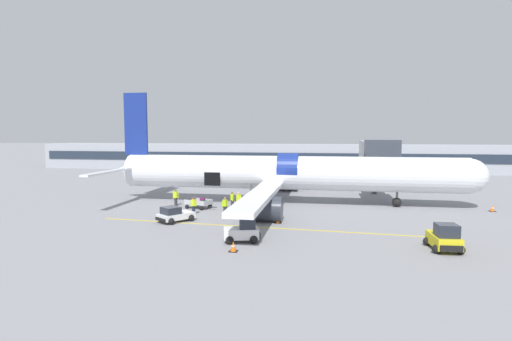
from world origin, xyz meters
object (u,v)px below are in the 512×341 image
at_px(ground_crew_helper, 194,205).
at_px(suitcase_on_tarmac_upright, 225,204).
at_px(ground_crew_loader_b, 232,199).
at_px(ground_crew_supervisor, 239,201).
at_px(baggage_tug_mid, 444,239).
at_px(baggage_cart_loading, 200,204).
at_px(ground_crew_driver, 176,197).
at_px(baggage_tug_rear, 175,215).
at_px(baggage_tug_lead, 243,231).
at_px(ground_crew_loader_a, 225,205).
at_px(airplane, 284,174).

xyz_separation_m(ground_crew_helper, suitcase_on_tarmac_upright, (1.96, 3.83, -0.49)).
xyz_separation_m(ground_crew_loader_b, ground_crew_supervisor, (0.95, -1.31, 0.10)).
xyz_separation_m(baggage_tug_mid, baggage_cart_loading, (-19.72, 11.02, -0.28)).
relative_size(ground_crew_loader_b, ground_crew_driver, 0.95).
distance_m(baggage_tug_mid, suitcase_on_tarmac_upright, 21.11).
height_order(baggage_tug_rear, ground_crew_driver, ground_crew_driver).
bearing_deg(baggage_cart_loading, ground_crew_helper, -82.79).
distance_m(baggage_tug_lead, ground_crew_supervisor, 10.92).
bearing_deg(ground_crew_helper, baggage_tug_lead, -52.59).
distance_m(baggage_tug_rear, ground_crew_helper, 3.32).
distance_m(baggage_cart_loading, suitcase_on_tarmac_upright, 2.51).
relative_size(baggage_tug_rear, ground_crew_helper, 2.07).
xyz_separation_m(ground_crew_loader_a, ground_crew_driver, (-6.08, 3.50, 0.05)).
height_order(baggage_cart_loading, ground_crew_supervisor, ground_crew_supervisor).
bearing_deg(ground_crew_loader_b, suitcase_on_tarmac_upright, 163.07).
bearing_deg(baggage_cart_loading, ground_crew_loader_a, -38.84).
bearing_deg(ground_crew_loader_a, suitcase_on_tarmac_upright, 104.61).
distance_m(ground_crew_loader_b, suitcase_on_tarmac_upright, 1.01).
xyz_separation_m(baggage_tug_lead, baggage_tug_mid, (12.99, 0.20, 0.04)).
height_order(ground_crew_loader_a, ground_crew_loader_b, ground_crew_loader_b).
distance_m(ground_crew_loader_a, ground_crew_loader_b, 3.30).
relative_size(airplane, baggage_tug_lead, 14.40).
bearing_deg(ground_crew_loader_b, baggage_tug_rear, -116.03).
bearing_deg(airplane, ground_crew_loader_b, -142.90).
height_order(airplane, ground_crew_loader_b, airplane).
bearing_deg(baggage_tug_lead, baggage_tug_rear, 143.81).
distance_m(baggage_tug_rear, baggage_cart_loading, 6.16).
bearing_deg(ground_crew_loader_b, ground_crew_supervisor, -53.83).
height_order(baggage_cart_loading, ground_crew_loader_a, ground_crew_loader_a).
xyz_separation_m(ground_crew_driver, ground_crew_supervisor, (6.93, -1.51, 0.06)).
height_order(baggage_tug_rear, ground_crew_loader_b, ground_crew_loader_b).
height_order(ground_crew_loader_b, ground_crew_supervisor, ground_crew_supervisor).
relative_size(airplane, ground_crew_loader_a, 24.14).
relative_size(baggage_tug_lead, ground_crew_driver, 1.58).
relative_size(baggage_tug_lead, suitcase_on_tarmac_upright, 3.41).
relative_size(baggage_cart_loading, ground_crew_helper, 2.17).
distance_m(ground_crew_loader_b, ground_crew_supervisor, 1.62).
bearing_deg(suitcase_on_tarmac_upright, baggage_cart_loading, -158.12).
xyz_separation_m(baggage_tug_lead, ground_crew_loader_b, (-3.58, 11.90, 0.16)).
distance_m(ground_crew_supervisor, suitcase_on_tarmac_upright, 2.45).
bearing_deg(ground_crew_supervisor, suitcase_on_tarmac_upright, 138.85).
bearing_deg(suitcase_on_tarmac_upright, baggage_tug_mid, -34.49).
xyz_separation_m(baggage_tug_rear, ground_crew_supervisor, (4.29, 5.53, 0.39)).
bearing_deg(airplane, baggage_tug_lead, -94.24).
distance_m(baggage_tug_mid, ground_crew_loader_a, 18.49).
xyz_separation_m(baggage_cart_loading, ground_crew_driver, (-2.83, 0.89, 0.44)).
distance_m(baggage_tug_rear, ground_crew_loader_a, 4.94).
relative_size(baggage_tug_mid, baggage_tug_rear, 0.86).
height_order(baggage_cart_loading, ground_crew_driver, ground_crew_driver).
bearing_deg(baggage_tug_lead, ground_crew_loader_a, 112.05).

